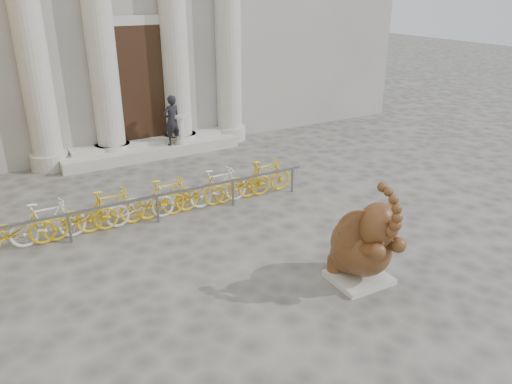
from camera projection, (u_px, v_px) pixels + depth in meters
ground at (315, 291)px, 9.49m from camera, size 80.00×80.00×0.00m
entrance_steps at (152, 150)px, 16.94m from camera, size 6.00×1.20×0.36m
elephant_statue at (363, 245)px, 9.53m from camera, size 1.48×1.64×2.20m
bike_rack at (153, 200)px, 12.25m from camera, size 8.26×0.53×1.00m
pedestrian at (172, 120)px, 16.62m from camera, size 0.68×0.52×1.68m
balustrade_post at (180, 130)px, 16.89m from camera, size 0.41×0.41×1.00m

